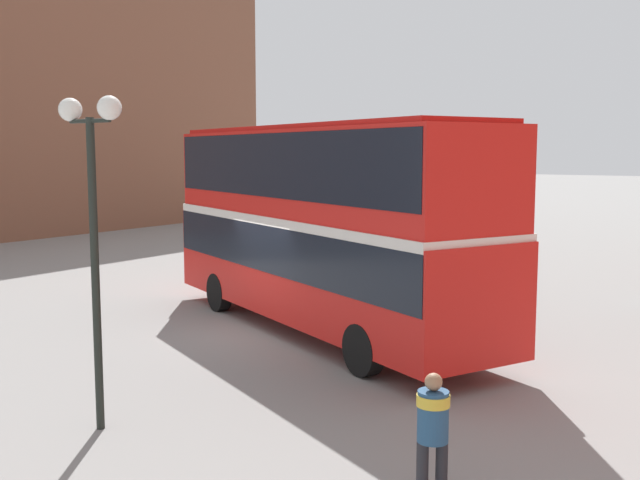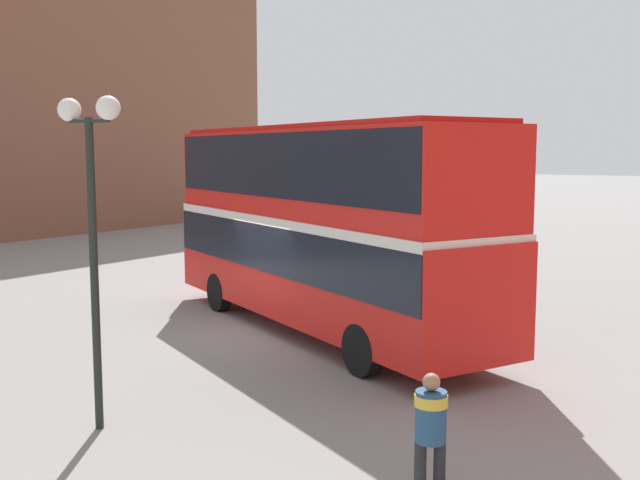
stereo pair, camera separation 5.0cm
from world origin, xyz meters
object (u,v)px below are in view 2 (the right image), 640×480
object	(u,v)px
double_decker_bus	(320,215)
parked_car_kerb_far	(293,240)
pedestrian_foreground	(431,425)
street_lamp_twin_globe	(91,185)

from	to	relation	value
double_decker_bus	parked_car_kerb_far	distance (m)	11.05
pedestrian_foreground	double_decker_bus	bearing A→B (deg)	-4.20
pedestrian_foreground	parked_car_kerb_far	distance (m)	19.47
pedestrian_foreground	parked_car_kerb_far	bearing A→B (deg)	-6.02
double_decker_bus	street_lamp_twin_globe	world-z (taller)	street_lamp_twin_globe
double_decker_bus	street_lamp_twin_globe	xyz separation A→B (m)	(0.71, -6.88, 0.95)
parked_car_kerb_far	pedestrian_foreground	bearing A→B (deg)	136.37
parked_car_kerb_far	street_lamp_twin_globe	xyz separation A→B (m)	(7.63, -15.29, 2.82)
double_decker_bus	street_lamp_twin_globe	size ratio (longest dim) A/B	2.20
double_decker_bus	pedestrian_foreground	distance (m)	8.75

